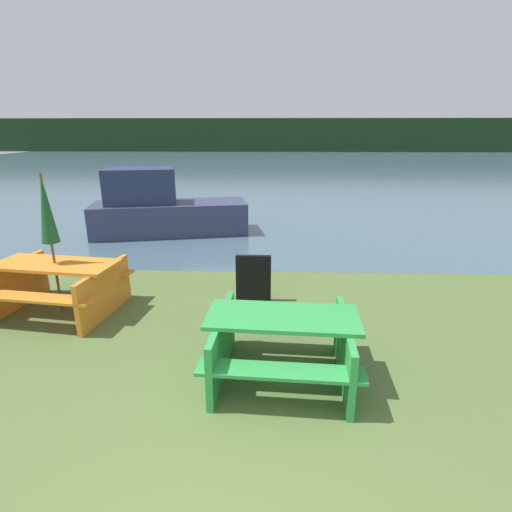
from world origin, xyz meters
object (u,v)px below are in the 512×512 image
object	(u,v)px
picnic_table_green	(282,340)
signboard	(253,278)
picnic_table_orange	(58,282)
umbrella_darkgreen	(46,210)
boat	(163,210)

from	to	relation	value
picnic_table_green	signboard	size ratio (longest dim) A/B	2.25
picnic_table_orange	signboard	xyz separation A→B (m)	(2.86, 0.50, -0.09)
umbrella_darkgreen	picnic_table_orange	bearing A→B (deg)	-135.00
signboard	picnic_table_green	bearing A→B (deg)	-79.09
picnic_table_green	umbrella_darkgreen	xyz separation A→B (m)	(-3.25, 1.53, 1.10)
picnic_table_orange	umbrella_darkgreen	bearing A→B (deg)	45.00
umbrella_darkgreen	signboard	distance (m)	3.12
picnic_table_orange	picnic_table_green	bearing A→B (deg)	-25.30
umbrella_darkgreen	boat	distance (m)	4.84
boat	picnic_table_orange	bearing A→B (deg)	-105.73
picnic_table_green	boat	bearing A→B (deg)	114.75
picnic_table_green	picnic_table_orange	size ratio (longest dim) A/B	0.88
umbrella_darkgreen	boat	size ratio (longest dim) A/B	0.50
picnic_table_green	picnic_table_orange	bearing A→B (deg)	154.70
picnic_table_green	boat	size ratio (longest dim) A/B	0.41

